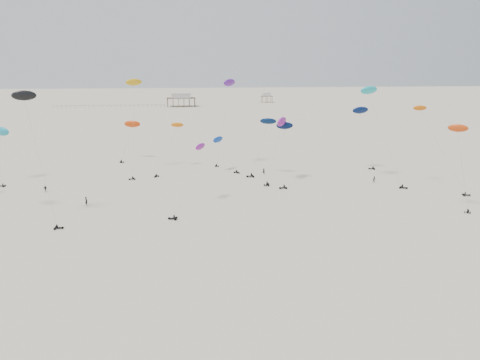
{
  "coord_description": "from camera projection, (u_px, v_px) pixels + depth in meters",
  "views": [
    {
      "loc": [
        -11.76,
        -2.71,
        29.4
      ],
      "look_at": [
        0.0,
        88.0,
        7.0
      ],
      "focal_mm": 35.0,
      "sensor_mm": 36.0,
      "label": 1
    }
  ],
  "objects": [
    {
      "name": "rig_6",
      "position": [
        373.0,
        103.0,
        119.88
      ],
      "size": [
        9.51,
        15.67,
        25.83
      ],
      "rotation": [
        0.0,
        0.0,
        3.96
      ],
      "color": "black",
      "rests_on": "ground"
    },
    {
      "name": "spectator_1",
      "position": [
        374.0,
        182.0,
        121.01
      ],
      "size": [
        0.99,
        0.65,
        1.9
      ],
      "primitive_type": "imported",
      "rotation": [
        0.0,
        0.0,
        6.4
      ],
      "color": "black",
      "rests_on": "ground"
    },
    {
      "name": "spectator_3",
      "position": [
        264.0,
        174.0,
        130.3
      ],
      "size": [
        0.86,
        0.73,
        1.99
      ],
      "primitive_type": "imported",
      "rotation": [
        0.0,
        0.0,
        2.75
      ],
      "color": "black",
      "rests_on": "ground"
    },
    {
      "name": "rig_11",
      "position": [
        264.0,
        135.0,
        126.93
      ],
      "size": [
        8.89,
        5.88,
        15.87
      ],
      "rotation": [
        0.0,
        0.0,
        1.66
      ],
      "color": "black",
      "rests_on": "ground"
    },
    {
      "name": "rig_13",
      "position": [
        30.0,
        117.0,
        88.71
      ],
      "size": [
        9.7,
        11.34,
        25.74
      ],
      "rotation": [
        0.0,
        0.0,
        4.71
      ],
      "color": "black",
      "rests_on": "ground"
    },
    {
      "name": "pavilion_main",
      "position": [
        181.0,
        101.0,
        345.96
      ],
      "size": [
        21.0,
        13.0,
        9.8
      ],
      "color": "brown",
      "rests_on": "ground"
    },
    {
      "name": "rig_12",
      "position": [
        134.0,
        95.0,
        130.89
      ],
      "size": [
        5.13,
        17.32,
        27.63
      ],
      "rotation": [
        0.0,
        0.0,
        2.01
      ],
      "color": "black",
      "rests_on": "ground"
    },
    {
      "name": "rig_3",
      "position": [
        173.0,
        136.0,
        135.61
      ],
      "size": [
        8.97,
        16.21,
        18.9
      ],
      "rotation": [
        0.0,
        0.0,
        2.64
      ],
      "color": "black",
      "rests_on": "ground"
    },
    {
      "name": "rig_14",
      "position": [
        131.0,
        129.0,
        149.86
      ],
      "size": [
        6.97,
        9.92,
        13.24
      ],
      "rotation": [
        0.0,
        0.0,
        0.39
      ],
      "color": "black",
      "rests_on": "ground"
    },
    {
      "name": "spectator_0",
      "position": [
        87.0,
        205.0,
        101.17
      ],
      "size": [
        0.95,
        1.0,
        2.26
      ],
      "primitive_type": "imported",
      "rotation": [
        0.0,
        0.0,
        2.22
      ],
      "color": "black",
      "rests_on": "ground"
    },
    {
      "name": "rig_5",
      "position": [
        460.0,
        146.0,
        95.58
      ],
      "size": [
        4.89,
        6.53,
        18.0
      ],
      "rotation": [
        0.0,
        0.0,
        5.57
      ],
      "color": "black",
      "rests_on": "ground"
    },
    {
      "name": "rig_10",
      "position": [
        436.0,
        138.0,
        113.17
      ],
      "size": [
        8.95,
        15.08,
        23.17
      ],
      "rotation": [
        0.0,
        0.0,
        4.43
      ],
      "color": "black",
      "rests_on": "ground"
    },
    {
      "name": "spectator_2",
      "position": [
        46.0,
        192.0,
        111.83
      ],
      "size": [
        1.19,
        0.76,
        1.88
      ],
      "primitive_type": "imported",
      "rotation": [
        0.0,
        0.0,
        6.44
      ],
      "color": "black",
      "rests_on": "ground"
    },
    {
      "name": "pavilion_small",
      "position": [
        267.0,
        98.0,
        383.77
      ],
      "size": [
        9.0,
        7.0,
        8.0
      ],
      "color": "brown",
      "rests_on": "ground"
    },
    {
      "name": "pier_fence",
      "position": [
        110.0,
        106.0,
        340.29
      ],
      "size": [
        80.2,
        0.2,
        1.5
      ],
      "color": "black",
      "rests_on": "ground"
    },
    {
      "name": "rig_4",
      "position": [
        222.0,
        146.0,
        132.47
      ],
      "size": [
        8.03,
        7.53,
        10.64
      ],
      "rotation": [
        0.0,
        0.0,
        3.78
      ],
      "color": "black",
      "rests_on": "ground"
    },
    {
      "name": "rig_2",
      "position": [
        193.0,
        165.0,
        98.99
      ],
      "size": [
        8.81,
        15.52,
        17.86
      ],
      "rotation": [
        0.0,
        0.0,
        1.39
      ],
      "color": "black",
      "rests_on": "ground"
    },
    {
      "name": "rig_9",
      "position": [
        284.0,
        139.0,
        119.94
      ],
      "size": [
        5.61,
        11.88,
        16.46
      ],
      "rotation": [
        0.0,
        0.0,
        1.76
      ],
      "color": "black",
      "rests_on": "ground"
    },
    {
      "name": "rig_15",
      "position": [
        280.0,
        131.0,
        119.35
      ],
      "size": [
        7.94,
        9.31,
        16.91
      ],
      "rotation": [
        0.0,
        0.0,
        5.8
      ],
      "color": "black",
      "rests_on": "ground"
    },
    {
      "name": "rig_7",
      "position": [
        228.0,
        91.0,
        138.45
      ],
      "size": [
        7.67,
        7.18,
        25.86
      ],
      "rotation": [
        0.0,
        0.0,
        0.16
      ],
      "color": "black",
      "rests_on": "ground"
    },
    {
      "name": "rig_16",
      "position": [
        362.0,
        119.0,
        133.62
      ],
      "size": [
        7.81,
        4.01,
        18.37
      ],
      "rotation": [
        0.0,
        0.0,
        1.35
      ],
      "color": "black",
      "rests_on": "ground"
    },
    {
      "name": "ground_plane",
      "position": [
        207.0,
        135.0,
        203.72
      ],
      "size": [
        900.0,
        900.0,
        0.0
      ],
      "primitive_type": "plane",
      "color": "beige"
    }
  ]
}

